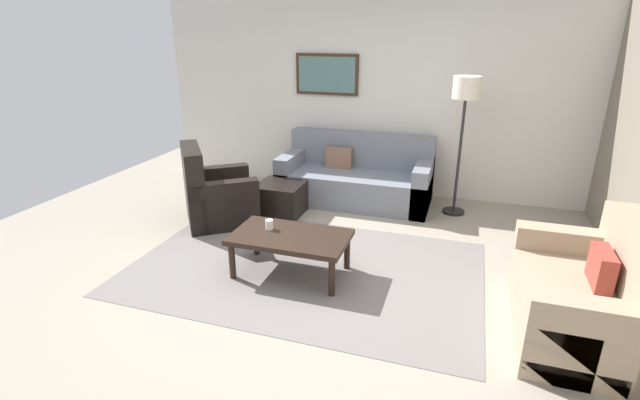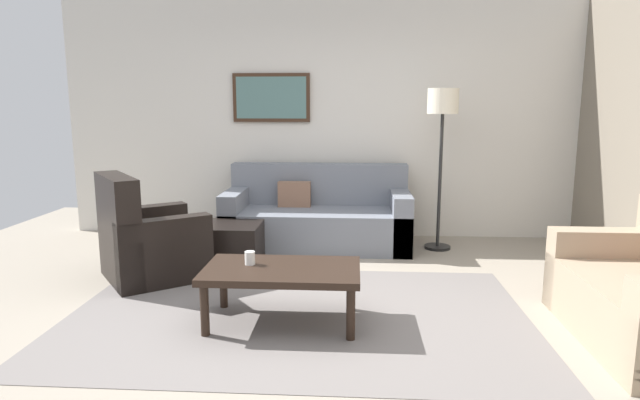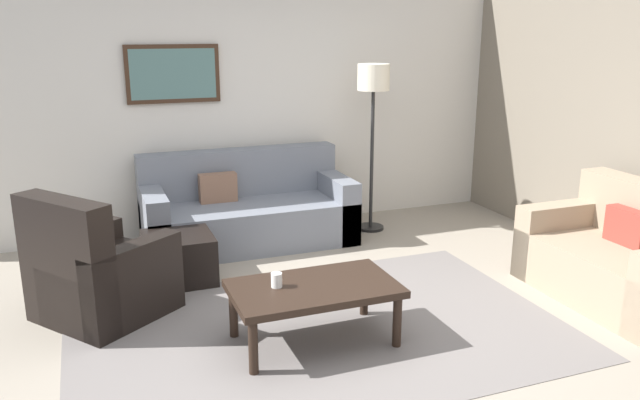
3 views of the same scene
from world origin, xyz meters
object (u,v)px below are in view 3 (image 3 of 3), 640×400
object	(u,v)px
couch_main	(246,212)
couch_loveseat	(627,261)
framed_artwork	(173,74)
ottoman	(179,258)
cup	(277,280)
coffee_table	(314,292)
armchair_leather	(96,278)
lamp_standing	(373,95)

from	to	relation	value
couch_main	couch_loveseat	distance (m)	3.42
framed_artwork	ottoman	bearing A→B (deg)	-99.92
couch_loveseat	ottoman	size ratio (longest dim) A/B	2.49
couch_loveseat	cup	size ratio (longest dim) A/B	14.55
couch_main	coffee_table	size ratio (longest dim) A/B	1.82
couch_main	coffee_table	world-z (taller)	couch_main
coffee_table	cup	world-z (taller)	cup
coffee_table	armchair_leather	bearing A→B (deg)	145.99
cup	couch_loveseat	bearing A→B (deg)	-4.76
armchair_leather	coffee_table	distance (m)	1.63
armchair_leather	ottoman	distance (m)	0.83
cup	framed_artwork	world-z (taller)	framed_artwork
couch_loveseat	framed_artwork	xyz separation A→B (m)	(-3.01, 2.82, 1.32)
armchair_leather	coffee_table	size ratio (longest dim) A/B	1.02
armchair_leather	cup	size ratio (longest dim) A/B	11.69
couch_loveseat	coffee_table	distance (m)	2.54
lamp_standing	coffee_table	bearing A→B (deg)	-123.84
armchair_leather	coffee_table	bearing A→B (deg)	-34.01
cup	framed_artwork	size ratio (longest dim) A/B	0.11
couch_main	armchair_leather	distance (m)	1.95
couch_main	armchair_leather	world-z (taller)	armchair_leather
lamp_standing	cup	bearing A→B (deg)	-128.87
armchair_leather	framed_artwork	bearing A→B (deg)	63.12
armchair_leather	lamp_standing	distance (m)	3.21
ottoman	coffee_table	world-z (taller)	coffee_table
couch_loveseat	cup	world-z (taller)	couch_loveseat
ottoman	couch_loveseat	bearing A→B (deg)	-26.09
ottoman	coffee_table	distance (m)	1.57
ottoman	framed_artwork	distance (m)	1.90
coffee_table	lamp_standing	size ratio (longest dim) A/B	0.64
lamp_standing	framed_artwork	distance (m)	1.97
ottoman	armchair_leather	bearing A→B (deg)	-143.15
couch_main	cup	size ratio (longest dim) A/B	20.86
couch_main	ottoman	distance (m)	1.13
couch_loveseat	cup	bearing A→B (deg)	175.24
ottoman	lamp_standing	world-z (taller)	lamp_standing
ottoman	coffee_table	bearing A→B (deg)	-64.03
coffee_table	lamp_standing	distance (m)	2.75
cup	lamp_standing	xyz separation A→B (m)	(1.65, 2.05, 0.95)
coffee_table	framed_artwork	size ratio (longest dim) A/B	1.23
armchair_leather	cup	bearing A→B (deg)	-37.52
couch_main	couch_loveseat	size ratio (longest dim) A/B	1.43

